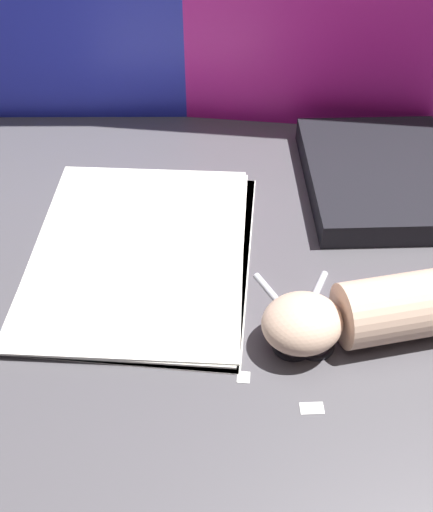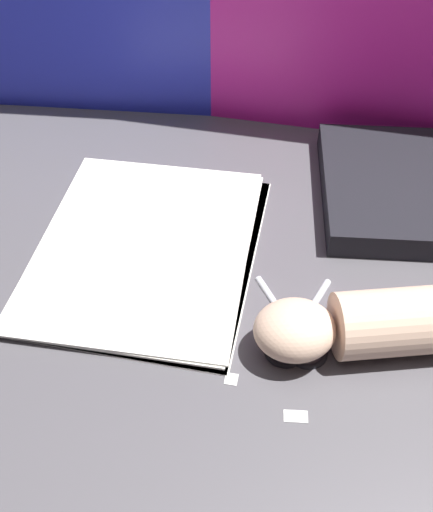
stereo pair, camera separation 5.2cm
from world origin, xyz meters
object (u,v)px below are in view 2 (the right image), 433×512
Objects in this scene: scissors at (295,334)px; hand_forearm at (408,321)px; paper_stack at (148,247)px; book_closed at (399,187)px.

hand_forearm is at bearing 7.77° from scissors.
paper_stack is 2.42× the size of scissors.
scissors is at bearing -26.08° from paper_stack.
hand_forearm is (0.12, 0.02, 0.03)m from scissors.
book_closed is (0.33, 0.18, 0.01)m from paper_stack.
hand_forearm is at bearing -89.18° from book_closed.
scissors is (-0.12, -0.29, -0.01)m from book_closed.
book_closed is at bearing 29.18° from paper_stack.
hand_forearm is (0.00, -0.27, 0.02)m from book_closed.
book_closed reaches higher than paper_stack.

